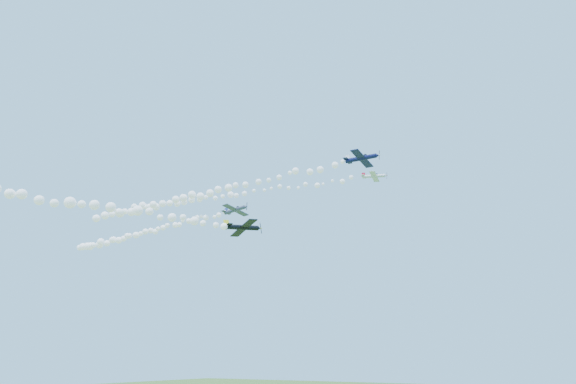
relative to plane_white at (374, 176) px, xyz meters
The scene contains 8 objects.
plane_white is the anchor object (origin of this frame).
smoke_trail_white 34.48m from the plane_white, 168.86° to the right, with size 64.15×14.41×2.65m, color white, non-canonical shape.
plane_navy 19.73m from the plane_white, 75.60° to the right, with size 7.39×7.66×2.49m.
smoke_trail_navy 40.33m from the plane_white, 152.25° to the right, with size 76.35×2.90×2.89m, color white, non-canonical shape.
plane_grey 34.94m from the plane_white, 166.58° to the right, with size 7.82×8.17×2.08m.
smoke_trail_grey 70.23m from the plane_white, behind, with size 67.79×8.46×3.43m, color white, non-canonical shape.
plane_black 35.98m from the plane_white, 120.61° to the right, with size 8.13×7.80×2.45m.
smoke_trail_black 69.91m from the plane_white, 118.55° to the right, with size 31.69×60.05×3.23m, color white, non-canonical shape.
Camera 1 is at (56.24, -89.32, 10.38)m, focal length 30.00 mm.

